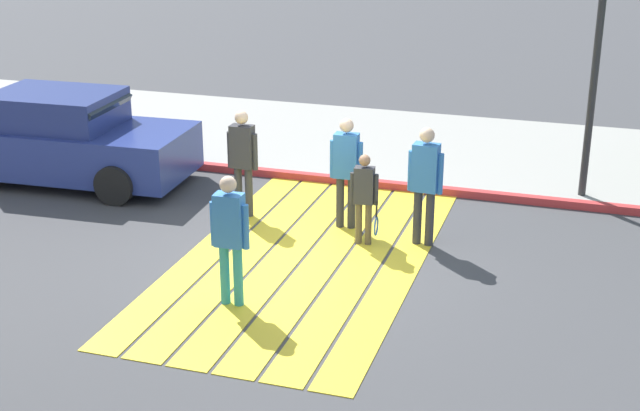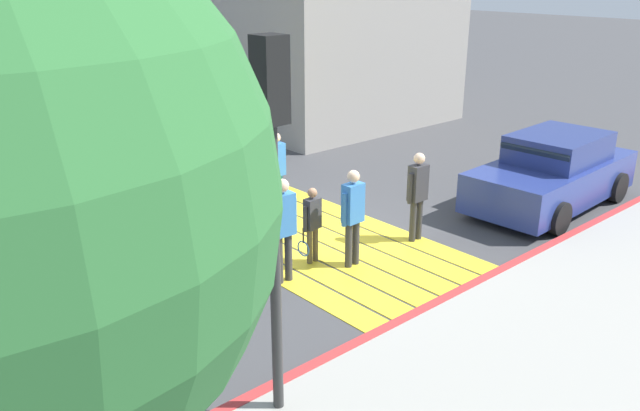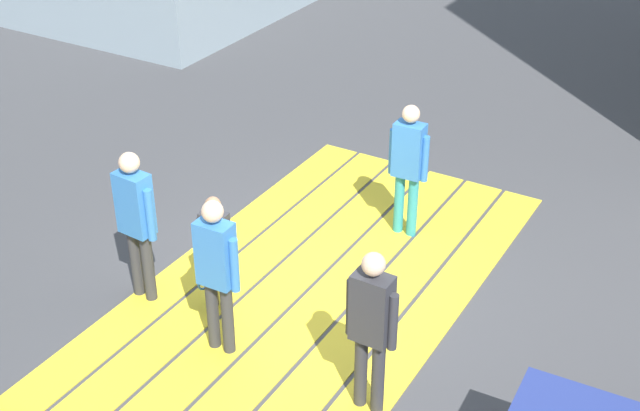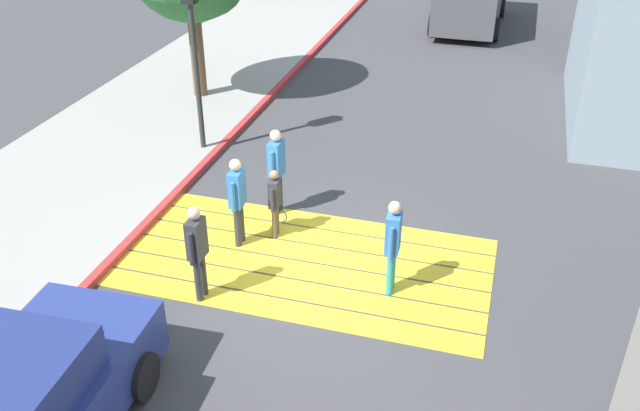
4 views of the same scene
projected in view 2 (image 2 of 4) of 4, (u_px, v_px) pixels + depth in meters
name	position (u px, v px, depth m)	size (l,w,h in m)	color
ground_plane	(312.00, 239.00, 12.17)	(120.00, 120.00, 0.00)	#424244
crosswalk_stripes	(312.00, 239.00, 12.16)	(6.40, 3.25, 0.01)	yellow
sidewalk_west	(598.00, 365.00, 8.21)	(4.80, 40.00, 0.12)	#9E9B93
curb_painted	(450.00, 298.00, 9.86)	(0.16, 40.00, 0.13)	#BC3333
car_parked_near_curb	(553.00, 173.00, 13.61)	(2.13, 4.37, 1.57)	navy
traffic_light_corner	(271.00, 159.00, 6.36)	(0.39, 0.28, 4.24)	#2D2D2D
pedestrian_adult_lead	(418.00, 190.00, 11.78)	(0.22, 0.50, 1.70)	#333338
pedestrian_adult_trailing	(353.00, 211.00, 10.74)	(0.23, 0.50, 1.71)	#333338
pedestrian_adult_side	(276.00, 167.00, 13.18)	(0.23, 0.50, 1.70)	teal
pedestrian_teen_behind	(283.00, 223.00, 10.16)	(0.25, 0.51, 1.76)	#333338
pedestrian_child_with_racket	(312.00, 221.00, 10.93)	(0.28, 0.42, 1.36)	brown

